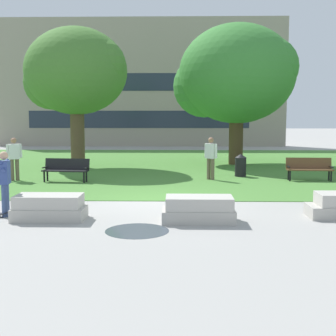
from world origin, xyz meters
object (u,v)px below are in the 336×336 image
at_px(person_skateboarder, 5,179).
at_px(person_bystander_far_lawn, 211,156).
at_px(concrete_block_left, 199,210).
at_px(person_bystander_near_lawn, 14,157).
at_px(concrete_block_center, 49,208).
at_px(park_bench_near_left, 66,168).
at_px(trash_bin, 241,165).
at_px(park_bench_near_right, 309,168).

height_order(person_skateboarder, person_bystander_far_lawn, person_bystander_far_lawn).
distance_m(concrete_block_left, person_skateboarder, 5.12).
bearing_deg(person_bystander_far_lawn, concrete_block_left, -96.07).
xyz_separation_m(person_skateboarder, person_bystander_near_lawn, (-2.01, 6.39, 0.00)).
height_order(concrete_block_center, park_bench_near_left, park_bench_near_left).
xyz_separation_m(concrete_block_left, person_bystander_near_lawn, (-7.06, 6.92, 0.68)).
xyz_separation_m(park_bench_near_left, trash_bin, (7.05, 1.71, -0.04)).
bearing_deg(person_bystander_near_lawn, concrete_block_left, -44.43).
relative_size(person_bystander_near_lawn, person_bystander_far_lawn, 1.00).
height_order(concrete_block_center, person_bystander_far_lawn, person_bystander_far_lawn).
bearing_deg(person_bystander_far_lawn, concrete_block_center, -122.32).
xyz_separation_m(park_bench_near_right, person_bystander_near_lawn, (-11.77, -0.31, 0.44)).
height_order(concrete_block_center, person_bystander_near_lawn, person_bystander_near_lawn).
bearing_deg(trash_bin, concrete_block_center, -125.68).
height_order(person_skateboarder, park_bench_near_left, person_skateboarder).
relative_size(park_bench_near_right, trash_bin, 1.89).
relative_size(park_bench_near_right, person_bystander_near_lawn, 1.06).
bearing_deg(park_bench_near_right, trash_bin, 155.83).
xyz_separation_m(trash_bin, person_bystander_far_lawn, (-1.34, -1.00, 0.48)).
bearing_deg(person_bystander_near_lawn, concrete_block_center, -64.21).
bearing_deg(person_bystander_near_lawn, person_skateboarder, -72.54).
xyz_separation_m(concrete_block_center, trash_bin, (5.91, 8.23, 0.20)).
xyz_separation_m(concrete_block_center, park_bench_near_left, (-1.14, 6.52, 0.23)).
bearing_deg(concrete_block_left, concrete_block_center, 177.69).
bearing_deg(concrete_block_left, person_bystander_near_lawn, 135.57).
relative_size(concrete_block_left, park_bench_near_right, 0.99).
bearing_deg(person_skateboarder, person_bystander_near_lawn, 107.46).
bearing_deg(person_bystander_near_lawn, park_bench_near_right, 1.50).
bearing_deg(person_skateboarder, person_bystander_far_lawn, 49.61).
xyz_separation_m(trash_bin, person_bystander_near_lawn, (-9.18, -1.47, 0.48)).
bearing_deg(park_bench_near_left, person_bystander_near_lawn, 173.37).
bearing_deg(concrete_block_center, park_bench_near_left, 99.93).
height_order(concrete_block_center, trash_bin, trash_bin).
bearing_deg(person_bystander_far_lawn, park_bench_near_right, -2.30).
bearing_deg(park_bench_near_left, concrete_block_center, -80.07).
relative_size(concrete_block_left, person_skateboarder, 1.05).
distance_m(person_skateboarder, person_bystander_far_lawn, 9.00).
height_order(park_bench_near_left, person_bystander_near_lawn, person_bystander_near_lawn).
height_order(concrete_block_left, park_bench_near_left, park_bench_near_left).
bearing_deg(concrete_block_left, park_bench_near_right, 56.92).
distance_m(concrete_block_left, person_bystander_far_lawn, 7.46).
bearing_deg(person_bystander_far_lawn, park_bench_near_left, -172.90).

